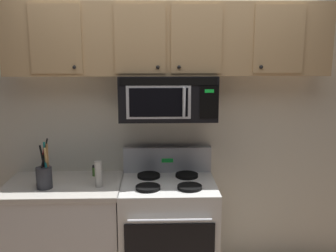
# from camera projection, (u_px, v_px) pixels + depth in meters

# --- Properties ---
(back_wall) EXTENTS (5.20, 0.10, 2.70)m
(back_wall) POSITION_uv_depth(u_px,v_px,m) (167.00, 119.00, 3.33)
(back_wall) COLOR silver
(back_wall) RESTS_ON ground_plane
(stove_range) EXTENTS (0.76, 0.69, 1.12)m
(stove_range) POSITION_uv_depth(u_px,v_px,m) (168.00, 232.00, 3.15)
(stove_range) COLOR white
(stove_range) RESTS_ON ground_plane
(over_range_microwave) EXTENTS (0.76, 0.43, 0.35)m
(over_range_microwave) POSITION_uv_depth(u_px,v_px,m) (168.00, 97.00, 3.04)
(over_range_microwave) COLOR black
(upper_cabinets) EXTENTS (2.50, 0.36, 0.55)m
(upper_cabinets) POSITION_uv_depth(u_px,v_px,m) (168.00, 40.00, 2.99)
(upper_cabinets) COLOR tan
(counter_segment) EXTENTS (0.93, 0.65, 0.90)m
(counter_segment) POSITION_uv_depth(u_px,v_px,m) (66.00, 235.00, 3.13)
(counter_segment) COLOR silver
(counter_segment) RESTS_ON ground_plane
(utensil_crock_charcoal) EXTENTS (0.12, 0.13, 0.39)m
(utensil_crock_charcoal) POSITION_uv_depth(u_px,v_px,m) (44.00, 175.00, 2.92)
(utensil_crock_charcoal) COLOR #2D2D33
(utensil_crock_charcoal) RESTS_ON counter_segment
(salt_shaker) EXTENTS (0.04, 0.04, 0.11)m
(salt_shaker) POSITION_uv_depth(u_px,v_px,m) (46.00, 172.00, 3.15)
(salt_shaker) COLOR white
(salt_shaker) RESTS_ON counter_segment
(pepper_mill) EXTENTS (0.06, 0.06, 0.20)m
(pepper_mill) POSITION_uv_depth(u_px,v_px,m) (98.00, 174.00, 2.95)
(pepper_mill) COLOR #B7B2A8
(pepper_mill) RESTS_ON counter_segment
(spice_jar) EXTENTS (0.04, 0.04, 0.09)m
(spice_jar) POSITION_uv_depth(u_px,v_px,m) (95.00, 171.00, 3.22)
(spice_jar) COLOR #4C7F33
(spice_jar) RESTS_ON counter_segment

